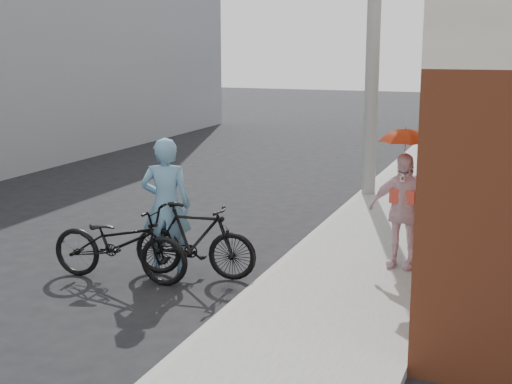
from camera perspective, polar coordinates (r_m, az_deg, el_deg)
The scene contains 11 objects.
ground at distance 10.05m, azimuth -4.56°, elevation -6.92°, with size 80.00×80.00×0.00m, color black.
sidewalk at distance 11.23m, azimuth 9.67°, elevation -4.71°, with size 2.20×24.00×0.12m, color gray.
curb at distance 11.50m, azimuth 3.98°, elevation -4.17°, with size 0.12×24.00×0.12m, color #9E9E99.
utility_pole at distance 14.90m, azimuth 9.39°, elevation 12.75°, with size 0.28×0.28×7.00m, color #9E9E99.
officer at distance 10.18m, azimuth -7.20°, elevation -1.06°, with size 0.71×0.46×1.94m, color #6798B8.
bike_left at distance 9.98m, azimuth -10.85°, elevation -4.03°, with size 0.71×2.03×1.07m, color black.
bike_right at distance 9.97m, azimuth -4.93°, elevation -3.88°, with size 0.50×1.77×1.06m, color black.
kimono_woman at distance 10.15m, azimuth 11.63°, elevation -1.46°, with size 0.95×0.40×1.63m, color silver.
parasol at distance 9.96m, azimuth 11.90°, elevation 4.82°, with size 0.70×0.70×0.61m, color #C44217.
planter at distance 11.53m, azimuth 13.06°, elevation -3.63°, with size 0.35×0.35×0.18m, color black.
potted_plant at distance 11.43m, azimuth 13.15°, elevation -1.74°, with size 0.54×0.46×0.60m, color #2E712D.
Camera 1 is at (4.12, -8.58, 3.23)m, focal length 50.00 mm.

